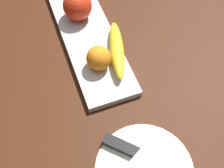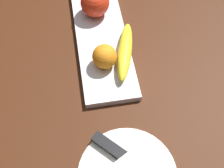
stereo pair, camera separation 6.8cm
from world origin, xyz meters
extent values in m
plane|color=#3C1C0C|center=(0.00, 0.00, 0.00)|extent=(2.40, 2.40, 0.00)
cube|color=silver|center=(0.01, -0.04, 0.01)|extent=(0.45, 0.13, 0.02)
sphere|color=red|center=(-0.06, -0.04, 0.06)|extent=(0.08, 0.08, 0.08)
ellipsoid|color=yellow|center=(0.11, 0.01, 0.04)|extent=(0.19, 0.08, 0.03)
sphere|color=orange|center=(0.12, -0.04, 0.05)|extent=(0.06, 0.06, 0.06)
cube|color=silver|center=(0.38, -0.02, 0.01)|extent=(0.12, 0.12, 0.00)
cube|color=black|center=(0.34, -0.06, 0.01)|extent=(0.08, 0.08, 0.01)
camera|label=1|loc=(0.55, -0.16, 0.63)|focal=47.59mm
camera|label=2|loc=(0.56, -0.09, 0.63)|focal=47.59mm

